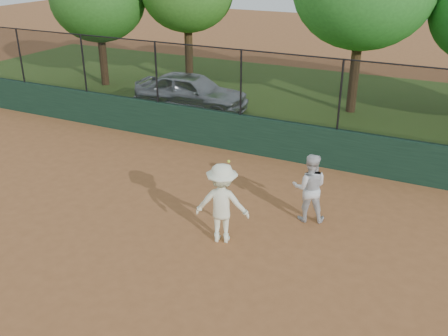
% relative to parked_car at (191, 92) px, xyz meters
% --- Properties ---
extents(ground, '(80.00, 80.00, 0.00)m').
position_rel_parked_car_xyz_m(ground, '(3.93, -8.96, -0.76)').
color(ground, '#9B5B32').
rests_on(ground, ground).
extents(back_wall, '(26.00, 0.20, 1.20)m').
position_rel_parked_car_xyz_m(back_wall, '(3.93, -2.96, -0.16)').
color(back_wall, '#173323').
rests_on(back_wall, ground).
extents(grass_strip, '(36.00, 12.00, 0.01)m').
position_rel_parked_car_xyz_m(grass_strip, '(3.93, 3.04, -0.75)').
color(grass_strip, '#2F4E18').
rests_on(grass_strip, ground).
extents(parked_car, '(4.55, 2.07, 1.51)m').
position_rel_parked_car_xyz_m(parked_car, '(0.00, 0.00, 0.00)').
color(parked_car, '#B1B6BB').
rests_on(parked_car, ground).
extents(player_second, '(0.97, 0.85, 1.67)m').
position_rel_parked_car_xyz_m(player_second, '(6.64, -6.16, 0.08)').
color(player_second, silver).
rests_on(player_second, ground).
extents(player_main, '(1.32, 0.98, 2.09)m').
position_rel_parked_car_xyz_m(player_main, '(5.22, -7.86, 0.15)').
color(player_main, white).
rests_on(player_main, ground).
extents(fence_assembly, '(26.00, 0.06, 2.00)m').
position_rel_parked_car_xyz_m(fence_assembly, '(3.90, -2.96, 1.48)').
color(fence_assembly, black).
rests_on(fence_assembly, back_wall).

